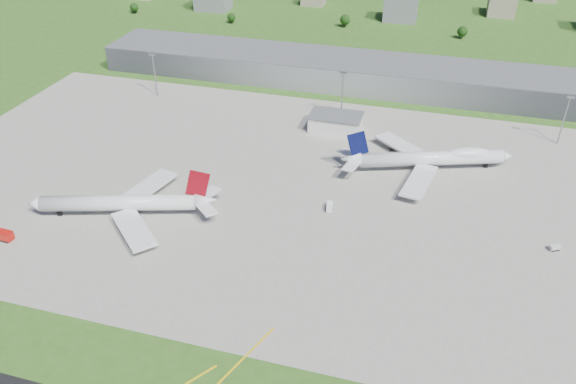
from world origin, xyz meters
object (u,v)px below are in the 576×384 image
(van_white_far, at_px, (555,248))
(airliner_blue_quad, at_px, (431,158))
(tug_yellow, at_px, (123,222))
(fire_truck, at_px, (2,235))
(van_white_near, at_px, (330,207))
(airliner_red_twin, at_px, (126,203))

(van_white_far, bearing_deg, airliner_blue_quad, 106.71)
(tug_yellow, bearing_deg, fire_truck, -165.03)
(airliner_blue_quad, bearing_deg, fire_truck, -166.67)
(airliner_blue_quad, xyz_separation_m, fire_truck, (-153.90, -98.49, -3.82))
(van_white_near, bearing_deg, van_white_far, -101.40)
(airliner_blue_quad, bearing_deg, airliner_red_twin, -167.89)
(airliner_red_twin, bearing_deg, van_white_near, -178.77)
(tug_yellow, relative_size, van_white_near, 0.58)
(fire_truck, distance_m, van_white_far, 209.12)
(fire_truck, relative_size, tug_yellow, 2.64)
(airliner_blue_quad, bearing_deg, van_white_near, -149.13)
(airliner_red_twin, height_order, van_white_far, airliner_red_twin)
(airliner_blue_quad, distance_m, tug_yellow, 138.04)
(tug_yellow, relative_size, van_white_far, 0.79)
(airliner_blue_quad, xyz_separation_m, tug_yellow, (-114.54, -76.89, -4.92))
(van_white_near, bearing_deg, tug_yellow, 103.06)
(fire_truck, relative_size, van_white_far, 2.09)
(airliner_blue_quad, xyz_separation_m, van_white_near, (-37.51, -44.94, -4.36))
(airliner_red_twin, xyz_separation_m, tug_yellow, (1.47, -6.10, -4.72))
(tug_yellow, height_order, van_white_far, van_white_far)
(fire_truck, bearing_deg, van_white_far, 17.32)
(airliner_red_twin, xyz_separation_m, airliner_blue_quad, (116.01, 70.79, 0.21))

